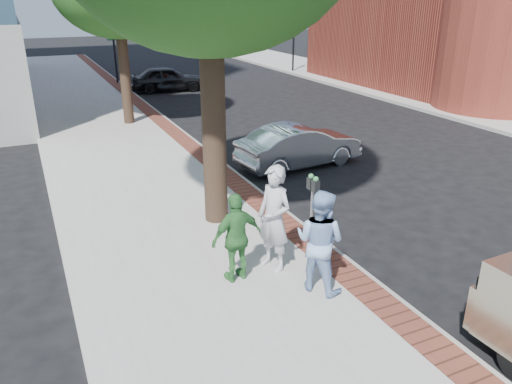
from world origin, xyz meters
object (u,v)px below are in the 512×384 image
parking_meter (313,195)px  person_green (237,238)px  sedan_silver (299,146)px  person_officer (320,241)px  bg_car (167,79)px  person_gray (274,219)px

parking_meter → person_green: 2.07m
person_green → sedan_silver: 6.99m
person_officer → bg_car: 20.75m
person_green → sedan_silver: (4.37, 5.45, -0.33)m
bg_car → parking_meter: bearing=-179.3°
parking_meter → sedan_silver: 5.37m
person_gray → bg_car: person_gray is taller
parking_meter → person_officer: 1.74m
person_green → bg_car: bearing=-109.3°
parking_meter → person_green: size_ratio=0.89×
sedan_silver → bg_car: size_ratio=1.00×
sedan_silver → bg_car: bg_car is taller
parking_meter → person_green: (-1.94, -0.68, -0.23)m
person_gray → sedan_silver: 6.47m
parking_meter → person_green: bearing=-160.7°
parking_meter → person_gray: bearing=-153.2°
person_officer → person_green: size_ratio=1.11×
person_gray → sedan_silver: bearing=126.7°
parking_meter → person_gray: (-1.17, -0.59, -0.05)m
sedan_silver → bg_car: (-0.15, 14.20, 0.02)m
person_officer → bg_car: bearing=-40.2°
person_gray → person_green: 0.80m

